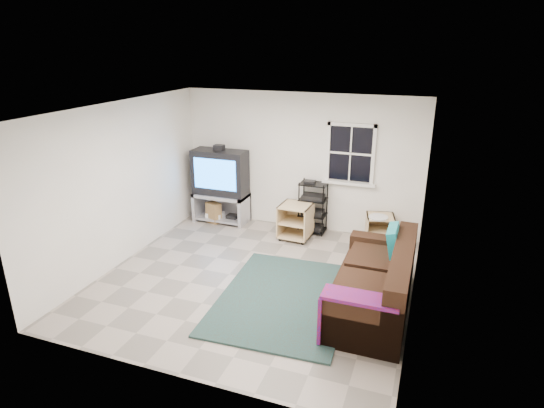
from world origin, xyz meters
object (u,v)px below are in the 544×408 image
at_px(av_rack, 313,210).
at_px(side_table_left, 296,220).
at_px(side_table_right, 379,227).
at_px(tv_unit, 221,180).
at_px(sofa, 376,286).

bearing_deg(av_rack, side_table_left, -121.46).
bearing_deg(side_table_right, tv_unit, -179.86).
distance_m(tv_unit, side_table_right, 3.19).
bearing_deg(tv_unit, av_rack, 2.63).
bearing_deg(side_table_left, sofa, -48.38).
distance_m(side_table_right, sofa, 2.22).
relative_size(tv_unit, sofa, 0.72).
bearing_deg(side_table_right, side_table_left, -169.52).
bearing_deg(tv_unit, side_table_right, 0.14).
bearing_deg(sofa, side_table_left, 131.62).
bearing_deg(sofa, tv_unit, 146.92).
relative_size(side_table_right, sofa, 0.26).
bearing_deg(tv_unit, sofa, -33.08).
xyz_separation_m(av_rack, side_table_left, (-0.22, -0.35, -0.09)).
distance_m(av_rack, side_table_left, 0.42).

